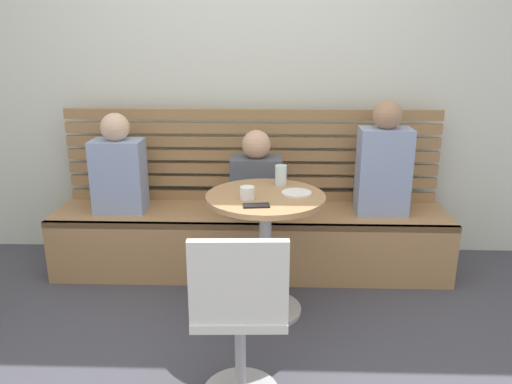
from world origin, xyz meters
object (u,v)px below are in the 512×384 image
cafe_table (265,231)px  phone_on_table (256,205)px  person_child_middle (119,169)px  white_chair (240,314)px  person_child_left (256,178)px  booth_bench (251,241)px  cup_ceramic_white (247,193)px  plate_small (297,193)px  person_adult (384,164)px  cup_glass_tall (281,175)px

cafe_table → phone_on_table: bearing=-103.4°
person_child_middle → phone_on_table: size_ratio=4.83×
phone_on_table → white_chair: bearing=168.9°
white_chair → person_child_left: person_child_left is taller
booth_bench → white_chair: white_chair is taller
cup_ceramic_white → white_chair: bearing=-89.9°
cafe_table → person_child_left: bearing=97.5°
person_child_left → plate_small: person_child_left is taller
white_chair → person_adult: bearing=57.7°
white_chair → person_child_left: size_ratio=1.49×
cup_ceramic_white → plate_small: 0.29m
white_chair → person_child_left: 1.36m
cup_glass_tall → plate_small: size_ratio=0.71×
cafe_table → cup_ceramic_white: size_ratio=9.25×
person_adult → cup_glass_tall: person_adult is taller
phone_on_table → cup_ceramic_white: bearing=17.6°
white_chair → cup_glass_tall: bearing=79.6°
booth_bench → plate_small: (0.29, -0.54, 0.52)m
person_child_left → cup_glass_tall: size_ratio=4.77×
person_child_left → cup_glass_tall: person_child_left is taller
person_child_left → phone_on_table: size_ratio=4.09×
person_child_middle → phone_on_table: (0.95, -0.75, 0.00)m
cup_ceramic_white → phone_on_table: 0.14m
person_child_middle → white_chair: bearing=-56.5°
white_chair → plate_small: white_chair is taller
person_child_middle → cup_ceramic_white: bearing=-34.8°
person_adult → phone_on_table: bearing=-137.0°
booth_bench → plate_small: plate_small is taller
white_chair → person_child_middle: (-0.90, 1.37, 0.27)m
person_adult → cup_glass_tall: size_ratio=6.34×
person_child_left → cup_ceramic_white: size_ratio=7.15×
cafe_table → cup_ceramic_white: bearing=-143.2°
booth_bench → cup_glass_tall: size_ratio=22.50×
white_chair → person_adult: person_adult is taller
cup_glass_tall → cup_ceramic_white: cup_glass_tall is taller
person_adult → person_child_left: (-0.85, -0.05, -0.09)m
person_adult → phone_on_table: person_adult is taller
person_child_left → white_chair: bearing=-91.3°
person_child_left → person_child_middle: (-0.93, 0.03, 0.05)m
person_child_middle → person_adult: bearing=0.7°
booth_bench → cup_glass_tall: bearing=-60.9°
person_child_left → cup_ceramic_white: bearing=-93.0°
person_child_left → cup_glass_tall: (0.16, -0.32, 0.11)m
booth_bench → phone_on_table: 0.92m
cafe_table → phone_on_table: 0.30m
cafe_table → plate_small: (0.18, 0.02, 0.23)m
plate_small → white_chair: bearing=-108.1°
person_child_middle → cafe_table: bearing=-28.9°
person_adult → phone_on_table: (-0.82, -0.77, -0.04)m
booth_bench → person_child_left: bearing=-42.1°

